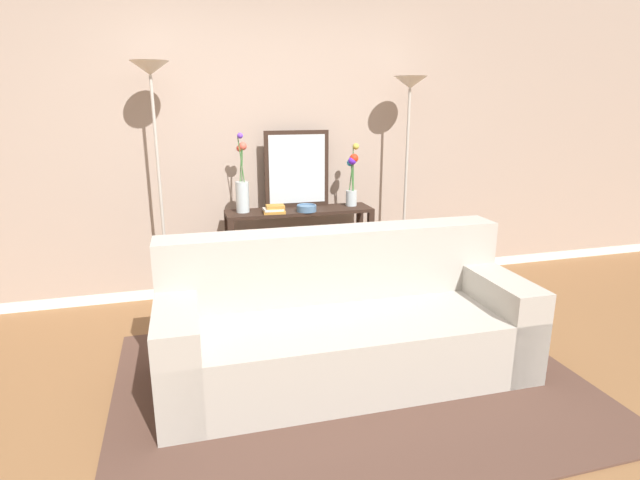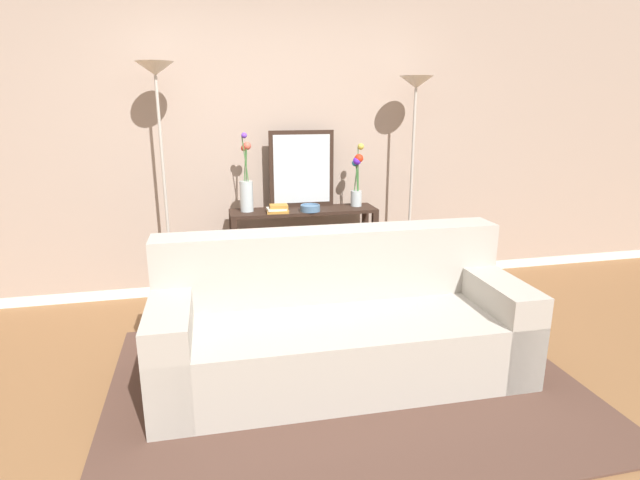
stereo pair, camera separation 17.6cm
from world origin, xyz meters
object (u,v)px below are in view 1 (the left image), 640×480
Objects in this scene: floor_lamp_right at (408,125)px; wall_mirror at (297,169)px; vase_tall_flowers at (242,189)px; fruit_bowl at (307,208)px; couch at (344,326)px; console_table at (300,238)px; book_stack at (274,209)px; vase_short_flowers at (352,179)px; floor_lamp_left at (154,120)px; book_row_under_console at (263,294)px.

wall_mirror is at bearing 168.67° from floor_lamp_right.
vase_tall_flowers is 3.92× the size of fruit_bowl.
vase_tall_flowers reaches higher than fruit_bowl.
wall_mirror is (0.05, 1.47, 0.80)m from couch.
couch is 1.81× the size of console_table.
book_stack is (0.24, -0.11, -0.17)m from vase_tall_flowers.
couch is at bearing -92.09° from wall_mirror.
console_table is 0.66× the size of floor_lamp_right.
wall_mirror reaches higher than vase_short_flowers.
book_stack is at bearing -1.45° from floor_lamp_left.
floor_lamp_right is 1.92m from book_row_under_console.
wall_mirror reaches higher than book_stack.
couch is 1.35m from fruit_bowl.
console_table is at bearing 88.25° from couch.
vase_short_flowers is at bearing 2.94° from floor_lamp_left.
vase_short_flowers is at bearing -12.78° from wall_mirror.
wall_mirror is 0.49m from vase_short_flowers.
floor_lamp_right is 3.45× the size of vase_short_flowers.
floor_lamp_right reaches higher than console_table.
wall_mirror reaches higher than vase_tall_flowers.
fruit_bowl is at bearing -177.95° from floor_lamp_right.
wall_mirror is at bearing 9.43° from floor_lamp_left.
book_row_under_console is at bearing 180.00° from console_table.
floor_lamp_right reaches higher than book_stack.
fruit_bowl is at bearing -67.05° from console_table.
book_stack is at bearing -39.36° from book_row_under_console.
floor_lamp_right is at bearing 52.31° from couch.
book_stack is (-0.27, 0.01, 0.00)m from fruit_bowl.
vase_short_flowers is (0.95, -0.00, 0.04)m from vase_tall_flowers.
floor_lamp_left is 1.68m from book_row_under_console.
book_stack is (-0.23, -0.08, 0.28)m from console_table.
couch is 13.63× the size of fruit_bowl.
fruit_bowl is at bearing -13.83° from book_row_under_console.
wall_mirror is 0.37m from fruit_bowl.
book_row_under_console is at bearing -159.45° from wall_mirror.
console_table is (0.04, 1.34, 0.22)m from couch.
book_stack is at bearing 177.83° from fruit_bowl.
vase_short_flowers is 3.29× the size of fruit_bowl.
console_table is 0.68m from vase_short_flowers.
couch is 2.07m from floor_lamp_left.
book_stack is (-0.25, -0.21, -0.30)m from wall_mirror.
floor_lamp_right is at bearing 1.08° from book_stack.
wall_mirror is at bearing 167.22° from vase_short_flowers.
floor_lamp_right is 5.17× the size of book_row_under_console.
floor_lamp_left is 1.22m from wall_mirror.
vase_tall_flowers is at bearing 7.57° from floor_lamp_left.
couch reaches higher than book_row_under_console.
couch is 1.99m from floor_lamp_right.
vase_tall_flowers is at bearing 179.80° from vase_short_flowers.
console_table is at bearing -0.00° from book_row_under_console.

